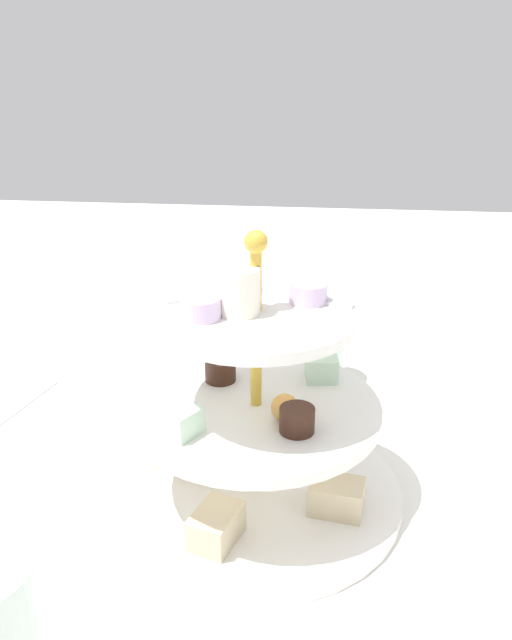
# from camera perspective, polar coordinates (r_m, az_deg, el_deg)

# --- Properties ---
(ground_plane) EXTENTS (2.40, 2.40, 0.00)m
(ground_plane) POSITION_cam_1_polar(r_m,az_deg,el_deg) (0.66, -0.00, -14.93)
(ground_plane) COLOR silver
(tiered_serving_stand) EXTENTS (0.28, 0.28, 0.26)m
(tiered_serving_stand) POSITION_cam_1_polar(r_m,az_deg,el_deg) (0.62, -0.04, -9.33)
(tiered_serving_stand) COLOR white
(tiered_serving_stand) RESTS_ON ground_plane
(butter_knife_left) EXTENTS (0.05, 0.17, 0.00)m
(butter_knife_left) POSITION_cam_1_polar(r_m,az_deg,el_deg) (0.84, -20.59, -7.58)
(butter_knife_left) COLOR silver
(butter_knife_left) RESTS_ON ground_plane
(water_glass_mid_back) EXTENTS (0.06, 0.06, 0.08)m
(water_glass_mid_back) POSITION_cam_1_polar(r_m,az_deg,el_deg) (0.84, 5.74, -2.75)
(water_glass_mid_back) COLOR silver
(water_glass_mid_back) RESTS_ON ground_plane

